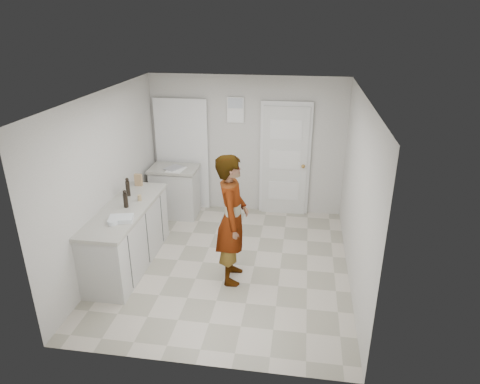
% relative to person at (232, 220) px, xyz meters
% --- Properties ---
extents(ground, '(4.00, 4.00, 0.00)m').
position_rel_person_xyz_m(ground, '(-0.12, 0.33, -0.91)').
color(ground, gray).
rests_on(ground, ground).
extents(room_shell, '(4.00, 4.00, 4.00)m').
position_rel_person_xyz_m(room_shell, '(-0.30, 2.28, 0.11)').
color(room_shell, '#B6B4AC').
rests_on(room_shell, ground).
extents(main_counter, '(0.64, 1.96, 0.93)m').
position_rel_person_xyz_m(main_counter, '(-1.57, 0.13, -0.49)').
color(main_counter, beige).
rests_on(main_counter, ground).
extents(side_counter, '(0.84, 0.61, 0.93)m').
position_rel_person_xyz_m(side_counter, '(-1.37, 1.88, -0.48)').
color(side_counter, beige).
rests_on(side_counter, ground).
extents(person, '(0.49, 0.70, 1.83)m').
position_rel_person_xyz_m(person, '(0.00, 0.00, 0.00)').
color(person, silver).
rests_on(person, ground).
extents(cake_mix_box, '(0.12, 0.06, 0.19)m').
position_rel_person_xyz_m(cake_mix_box, '(-1.67, 0.96, 0.11)').
color(cake_mix_box, '#96774B').
rests_on(cake_mix_box, main_counter).
extents(spice_jar, '(0.06, 0.06, 0.09)m').
position_rel_person_xyz_m(spice_jar, '(-1.44, 0.40, 0.06)').
color(spice_jar, tan).
rests_on(spice_jar, main_counter).
extents(oil_cruet_a, '(0.07, 0.07, 0.26)m').
position_rel_person_xyz_m(oil_cruet_a, '(-1.55, 0.15, 0.14)').
color(oil_cruet_a, black).
rests_on(oil_cruet_a, main_counter).
extents(oil_cruet_b, '(0.06, 0.06, 0.29)m').
position_rel_person_xyz_m(oil_cruet_b, '(-1.67, 0.55, 0.15)').
color(oil_cruet_b, black).
rests_on(oil_cruet_b, main_counter).
extents(baking_dish, '(0.35, 0.29, 0.05)m').
position_rel_person_xyz_m(baking_dish, '(-1.45, -0.27, 0.04)').
color(baking_dish, silver).
rests_on(baking_dish, main_counter).
extents(egg_bowl, '(0.14, 0.14, 0.05)m').
position_rel_person_xyz_m(egg_bowl, '(-1.52, -0.38, 0.04)').
color(egg_bowl, silver).
rests_on(egg_bowl, main_counter).
extents(papers, '(0.32, 0.38, 0.01)m').
position_rel_person_xyz_m(papers, '(-1.29, 1.76, 0.02)').
color(papers, white).
rests_on(papers, side_counter).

